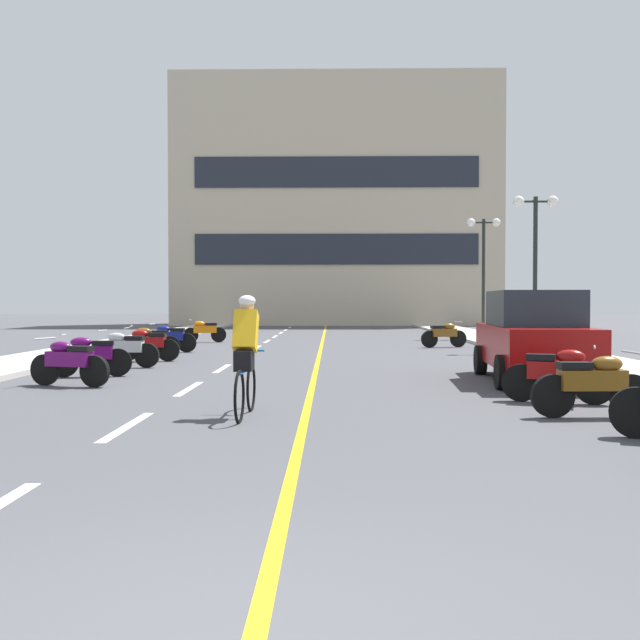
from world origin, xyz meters
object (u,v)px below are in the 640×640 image
object	(u,v)px
motorcycle_11	(204,331)
motorcycle_9	(169,337)
motorcycle_2	(593,383)
motorcycle_7	(147,344)
street_lamp_far	(484,250)
motorcycle_6	(124,348)
motorcycle_4	(69,361)
motorcycle_10	(444,334)
motorcycle_3	(558,373)
cyclist_rider	(246,353)
motorcycle_5	(90,355)
parked_car_near	(534,336)
motorcycle_8	(150,341)
street_lamp_mid	(535,236)

from	to	relation	value
motorcycle_11	motorcycle_9	bearing A→B (deg)	-91.44
motorcycle_2	motorcycle_7	xyz separation A→B (m)	(-8.55, 9.23, 0.00)
motorcycle_7	street_lamp_far	bearing A→B (deg)	47.10
motorcycle_6	motorcycle_11	distance (m)	10.85
motorcycle_4	motorcycle_7	xyz separation A→B (m)	(0.02, 5.70, 0.00)
motorcycle_10	motorcycle_7	bearing A→B (deg)	-145.56
motorcycle_3	motorcycle_11	bearing A→B (deg)	116.96
motorcycle_10	cyclist_rider	distance (m)	16.17
motorcycle_3	motorcycle_4	world-z (taller)	same
motorcycle_11	motorcycle_5	bearing A→B (deg)	-90.55
parked_car_near	motorcycle_8	world-z (taller)	parked_car_near
motorcycle_2	motorcycle_9	xyz separation A→B (m)	(-8.75, 12.74, 0.00)
motorcycle_9	parked_car_near	bearing A→B (deg)	-41.97
motorcycle_9	motorcycle_10	distance (m)	9.48
parked_car_near	motorcycle_4	bearing A→B (deg)	-174.06
street_lamp_mid	motorcycle_2	bearing A→B (deg)	-102.56
motorcycle_5	street_lamp_mid	bearing A→B (deg)	35.09
motorcycle_9	cyclist_rider	bearing A→B (deg)	-72.72
motorcycle_2	motorcycle_7	distance (m)	12.59
motorcycle_7	motorcycle_11	distance (m)	9.03
motorcycle_5	motorcycle_8	distance (m)	5.58
motorcycle_10	motorcycle_6	bearing A→B (deg)	-138.61
street_lamp_far	motorcycle_3	xyz separation A→B (m)	(-3.12, -20.34, -3.41)
motorcycle_8	motorcycle_11	xyz separation A→B (m)	(0.26, 7.44, 0.00)
motorcycle_4	motorcycle_8	xyz separation A→B (m)	(-0.30, 7.28, 0.00)
motorcycle_3	motorcycle_2	bearing A→B (deg)	-88.36
motorcycle_11	motorcycle_2	bearing A→B (deg)	-64.75
parked_car_near	motorcycle_7	size ratio (longest dim) A/B	2.53
motorcycle_6	motorcycle_8	world-z (taller)	same
street_lamp_mid	motorcycle_7	size ratio (longest dim) A/B	2.89
motorcycle_3	motorcycle_8	bearing A→B (deg)	133.17
motorcycle_5	parked_car_near	bearing A→B (deg)	-4.80
motorcycle_8	street_lamp_mid	bearing A→B (deg)	12.70
motorcycle_6	motorcycle_7	size ratio (longest dim) A/B	1.00
motorcycle_9	motorcycle_4	bearing A→B (deg)	-88.85
motorcycle_4	motorcycle_8	size ratio (longest dim) A/B	0.98
motorcycle_4	motorcycle_6	size ratio (longest dim) A/B	0.97
parked_car_near	cyclist_rider	distance (m)	6.87
motorcycle_8	motorcycle_11	world-z (taller)	same
street_lamp_mid	motorcycle_4	world-z (taller)	street_lamp_mid
motorcycle_3	motorcycle_11	world-z (taller)	same
street_lamp_far	motorcycle_6	xyz separation A→B (m)	(-11.72, -14.34, -3.41)
motorcycle_11	cyclist_rider	size ratio (longest dim) A/B	0.93
motorcycle_6	cyclist_rider	xyz separation A→B (m)	(3.84, -7.37, 0.41)
motorcycle_6	cyclist_rider	size ratio (longest dim) A/B	0.96
motorcycle_4	street_lamp_mid	bearing A→B (deg)	40.71
street_lamp_mid	motorcycle_6	distance (m)	13.55
motorcycle_11	street_lamp_far	bearing A→B (deg)	16.60
motorcycle_7	motorcycle_9	size ratio (longest dim) A/B	1.00
street_lamp_far	parked_car_near	size ratio (longest dim) A/B	1.20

